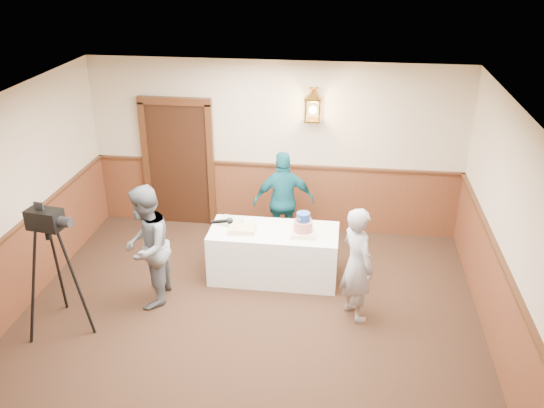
{
  "coord_description": "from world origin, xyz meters",
  "views": [
    {
      "loc": [
        1.12,
        -5.17,
        4.48
      ],
      "look_at": [
        0.19,
        1.7,
        1.25
      ],
      "focal_mm": 38.0,
      "sensor_mm": 36.0,
      "label": 1
    }
  ],
  "objects_px": {
    "sheet_cake_green": "(231,222)",
    "baker": "(357,264)",
    "display_table": "(274,254)",
    "tv_camera_rig": "(56,277)",
    "interviewer": "(146,247)",
    "sheet_cake_yellow": "(242,229)",
    "assistant_p": "(284,201)",
    "tiered_cake": "(303,226)"
  },
  "relations": [
    {
      "from": "sheet_cake_yellow",
      "to": "tv_camera_rig",
      "type": "height_order",
      "value": "tv_camera_rig"
    },
    {
      "from": "assistant_p",
      "to": "tv_camera_rig",
      "type": "height_order",
      "value": "tv_camera_rig"
    },
    {
      "from": "tiered_cake",
      "to": "interviewer",
      "type": "relative_size",
      "value": 0.2
    },
    {
      "from": "display_table",
      "to": "baker",
      "type": "relative_size",
      "value": 1.17
    },
    {
      "from": "tv_camera_rig",
      "to": "interviewer",
      "type": "bearing_deg",
      "value": 45.54
    },
    {
      "from": "baker",
      "to": "tv_camera_rig",
      "type": "bearing_deg",
      "value": 68.19
    },
    {
      "from": "sheet_cake_green",
      "to": "baker",
      "type": "bearing_deg",
      "value": -27.1
    },
    {
      "from": "sheet_cake_yellow",
      "to": "assistant_p",
      "type": "distance_m",
      "value": 1.09
    },
    {
      "from": "display_table",
      "to": "tiered_cake",
      "type": "height_order",
      "value": "tiered_cake"
    },
    {
      "from": "tiered_cake",
      "to": "sheet_cake_green",
      "type": "distance_m",
      "value": 1.07
    },
    {
      "from": "interviewer",
      "to": "tv_camera_rig",
      "type": "xyz_separation_m",
      "value": [
        -0.91,
        -0.7,
        -0.1
      ]
    },
    {
      "from": "sheet_cake_green",
      "to": "interviewer",
      "type": "height_order",
      "value": "interviewer"
    },
    {
      "from": "display_table",
      "to": "baker",
      "type": "bearing_deg",
      "value": -34.74
    },
    {
      "from": "sheet_cake_green",
      "to": "baker",
      "type": "relative_size",
      "value": 0.2
    },
    {
      "from": "display_table",
      "to": "interviewer",
      "type": "xyz_separation_m",
      "value": [
        -1.55,
        -0.84,
        0.46
      ]
    },
    {
      "from": "display_table",
      "to": "assistant_p",
      "type": "xyz_separation_m",
      "value": [
        0.04,
        0.89,
        0.42
      ]
    },
    {
      "from": "baker",
      "to": "assistant_p",
      "type": "relative_size",
      "value": 0.97
    },
    {
      "from": "sheet_cake_yellow",
      "to": "assistant_p",
      "type": "relative_size",
      "value": 0.23
    },
    {
      "from": "display_table",
      "to": "interviewer",
      "type": "distance_m",
      "value": 1.83
    },
    {
      "from": "sheet_cake_yellow",
      "to": "tv_camera_rig",
      "type": "distance_m",
      "value": 2.5
    },
    {
      "from": "baker",
      "to": "tv_camera_rig",
      "type": "relative_size",
      "value": 0.94
    },
    {
      "from": "tiered_cake",
      "to": "sheet_cake_yellow",
      "type": "height_order",
      "value": "tiered_cake"
    },
    {
      "from": "display_table",
      "to": "baker",
      "type": "distance_m",
      "value": 1.46
    },
    {
      "from": "display_table",
      "to": "sheet_cake_green",
      "type": "distance_m",
      "value": 0.77
    },
    {
      "from": "display_table",
      "to": "tv_camera_rig",
      "type": "xyz_separation_m",
      "value": [
        -2.47,
        -1.54,
        0.36
      ]
    },
    {
      "from": "display_table",
      "to": "tiered_cake",
      "type": "relative_size",
      "value": 5.26
    },
    {
      "from": "tiered_cake",
      "to": "tv_camera_rig",
      "type": "relative_size",
      "value": 0.21
    },
    {
      "from": "assistant_p",
      "to": "tv_camera_rig",
      "type": "bearing_deg",
      "value": 31.42
    },
    {
      "from": "sheet_cake_yellow",
      "to": "sheet_cake_green",
      "type": "distance_m",
      "value": 0.29
    },
    {
      "from": "assistant_p",
      "to": "tv_camera_rig",
      "type": "relative_size",
      "value": 0.97
    },
    {
      "from": "interviewer",
      "to": "baker",
      "type": "xyz_separation_m",
      "value": [
        2.71,
        0.04,
        -0.07
      ]
    },
    {
      "from": "interviewer",
      "to": "sheet_cake_green",
      "type": "bearing_deg",
      "value": 132.17
    },
    {
      "from": "sheet_cake_green",
      "to": "baker",
      "type": "xyz_separation_m",
      "value": [
        1.79,
        -0.92,
        -0.02
      ]
    },
    {
      "from": "sheet_cake_green",
      "to": "interviewer",
      "type": "bearing_deg",
      "value": -133.57
    },
    {
      "from": "tiered_cake",
      "to": "baker",
      "type": "bearing_deg",
      "value": -44.42
    },
    {
      "from": "sheet_cake_yellow",
      "to": "interviewer",
      "type": "height_order",
      "value": "interviewer"
    },
    {
      "from": "tiered_cake",
      "to": "baker",
      "type": "xyz_separation_m",
      "value": [
        0.74,
        -0.73,
        -0.11
      ]
    },
    {
      "from": "display_table",
      "to": "sheet_cake_green",
      "type": "height_order",
      "value": "sheet_cake_green"
    },
    {
      "from": "display_table",
      "to": "baker",
      "type": "xyz_separation_m",
      "value": [
        1.15,
        -0.8,
        0.39
      ]
    },
    {
      "from": "sheet_cake_green",
      "to": "assistant_p",
      "type": "bearing_deg",
      "value": 48.83
    },
    {
      "from": "interviewer",
      "to": "baker",
      "type": "distance_m",
      "value": 2.71
    },
    {
      "from": "sheet_cake_yellow",
      "to": "tv_camera_rig",
      "type": "xyz_separation_m",
      "value": [
        -2.03,
        -1.45,
        -0.05
      ]
    }
  ]
}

